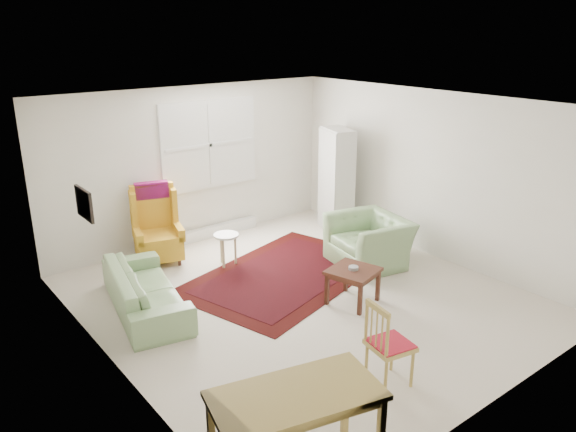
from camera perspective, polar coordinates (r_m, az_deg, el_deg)
room at (r=7.07m, az=0.57°, el=1.43°), size 5.04×5.54×2.51m
rug at (r=8.02m, az=-0.27°, el=-5.91°), size 3.32×2.60×0.03m
sofa at (r=7.16m, az=-14.34°, el=-6.47°), size 1.11×2.00×0.76m
armchair at (r=8.33m, az=8.24°, el=-2.06°), size 1.15×1.26×0.86m
wingback_chair at (r=8.47m, az=-13.14°, el=-0.91°), size 0.84×0.87×1.16m
coffee_table at (r=7.23m, az=6.59°, el=-7.05°), size 0.70×0.70×0.46m
stool at (r=8.30m, az=-6.26°, el=-3.40°), size 0.48×0.48×0.49m
cabinet at (r=9.52m, az=4.97°, el=3.61°), size 0.57×0.79×1.76m
desk_chair at (r=5.67m, az=10.37°, el=-12.58°), size 0.46×0.46×0.89m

